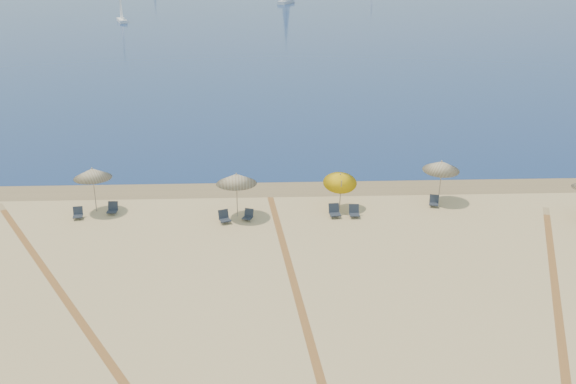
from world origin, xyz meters
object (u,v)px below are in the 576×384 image
at_px(umbrella_4, 441,166).
at_px(sailboat_0, 121,9).
at_px(chair_5, 248,215).
at_px(chair_7, 354,212).
at_px(chair_2, 78,213).
at_px(umbrella_2, 236,179).
at_px(chair_3, 113,209).
at_px(umbrella_3, 340,179).
at_px(chair_4, 224,217).
at_px(umbrella_1, 92,173).
at_px(chair_8, 434,201).
at_px(chair_6, 334,211).

relative_size(umbrella_4, sailboat_0, 0.36).
xyz_separation_m(chair_5, chair_7, (5.86, 0.21, 0.03)).
bearing_deg(chair_5, chair_2, -163.18).
distance_m(umbrella_2, umbrella_4, 11.82).
xyz_separation_m(umbrella_4, chair_3, (-18.69, -1.02, -1.91)).
height_order(umbrella_3, chair_7, umbrella_3).
bearing_deg(sailboat_0, chair_3, -98.14).
height_order(umbrella_3, chair_2, umbrella_3).
distance_m(chair_4, chair_5, 1.32).
bearing_deg(umbrella_1, chair_8, -0.14).
bearing_deg(chair_2, chair_3, 9.91).
bearing_deg(chair_2, chair_8, -5.90).
bearing_deg(chair_3, chair_6, -1.97).
xyz_separation_m(chair_3, chair_4, (6.31, -1.48, 0.01)).
bearing_deg(umbrella_4, chair_5, -168.64).
height_order(umbrella_3, chair_4, umbrella_3).
relative_size(chair_2, chair_6, 0.90).
bearing_deg(umbrella_4, umbrella_3, -171.41).
relative_size(umbrella_3, chair_3, 3.65).
xyz_separation_m(chair_3, chair_5, (7.60, -1.21, -0.02)).
distance_m(chair_2, chair_8, 20.05).
xyz_separation_m(chair_4, chair_7, (7.15, 0.48, -0.00)).
bearing_deg(chair_6, chair_8, 5.11).
relative_size(chair_5, chair_6, 0.96).
relative_size(umbrella_3, chair_5, 3.33).
relative_size(chair_4, sailboat_0, 0.11).
distance_m(umbrella_2, chair_7, 6.75).
distance_m(chair_5, chair_7, 5.86).
height_order(umbrella_1, chair_7, umbrella_1).
bearing_deg(umbrella_1, chair_2, -128.52).
xyz_separation_m(umbrella_4, chair_4, (-12.39, -2.50, -1.90)).
distance_m(umbrella_4, chair_3, 18.82).
bearing_deg(chair_7, umbrella_2, 177.62).
bearing_deg(chair_2, chair_7, -10.09).
xyz_separation_m(umbrella_3, umbrella_4, (5.93, 0.89, 0.38)).
relative_size(umbrella_1, chair_4, 3.25).
relative_size(chair_3, chair_4, 0.82).
xyz_separation_m(umbrella_2, chair_3, (-7.00, 0.70, -1.93)).
bearing_deg(umbrella_3, chair_8, 2.20).
xyz_separation_m(umbrella_3, chair_8, (5.48, 0.21, -1.54)).
xyz_separation_m(chair_4, sailboat_0, (-22.04, 87.32, 1.86)).
bearing_deg(chair_6, umbrella_1, 167.28).
bearing_deg(sailboat_0, chair_2, -99.36).
relative_size(umbrella_3, umbrella_4, 0.94).
bearing_deg(umbrella_4, chair_3, -176.87).
relative_size(umbrella_2, chair_7, 3.86).
height_order(umbrella_4, chair_7, umbrella_4).
xyz_separation_m(chair_6, chair_7, (1.09, -0.06, -0.02)).
distance_m(chair_3, chair_6, 12.40).
relative_size(chair_6, chair_8, 1.03).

